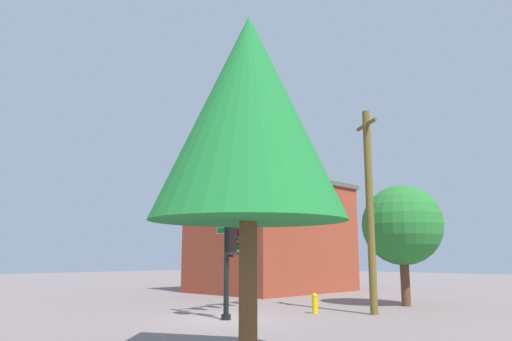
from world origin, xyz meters
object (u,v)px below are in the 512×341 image
object	(u,v)px
tree_near	(249,116)
brick_building	(273,236)
signal_pole_assembly	(249,209)
utility_pole	(370,207)
fire_hydrant	(315,303)
tree_mid	(402,225)

from	to	relation	value
tree_near	brick_building	distance (m)	23.11
signal_pole_assembly	brick_building	distance (m)	14.00
utility_pole	fire_hydrant	bearing A→B (deg)	124.86
tree_near	brick_building	size ratio (longest dim) A/B	0.79
tree_near	brick_building	xyz separation A→B (m)	(17.50, 14.99, -1.83)
fire_hydrant	tree_near	world-z (taller)	tree_near
tree_mid	brick_building	distance (m)	11.74
tree_mid	utility_pole	bearing A→B (deg)	-170.55
utility_pole	tree_near	size ratio (longest dim) A/B	1.06
signal_pole_assembly	fire_hydrant	world-z (taller)	signal_pole_assembly
signal_pole_assembly	fire_hydrant	xyz separation A→B (m)	(2.45, -1.44, -3.85)
tree_mid	brick_building	xyz separation A→B (m)	(3.05, 11.33, -0.11)
brick_building	tree_near	bearing A→B (deg)	-139.42
fire_hydrant	brick_building	xyz separation A→B (m)	(8.58, 10.06, 3.33)
utility_pole	fire_hydrant	xyz separation A→B (m)	(-1.37, 1.97, -4.00)
signal_pole_assembly	tree_mid	distance (m)	8.44
fire_hydrant	utility_pole	bearing A→B (deg)	-55.14
fire_hydrant	tree_near	xyz separation A→B (m)	(-8.92, -4.93, 5.16)
utility_pole	fire_hydrant	size ratio (longest dim) A/B	10.37
utility_pole	brick_building	size ratio (longest dim) A/B	0.84
tree_near	utility_pole	bearing A→B (deg)	16.06
fire_hydrant	brick_building	size ratio (longest dim) A/B	0.08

